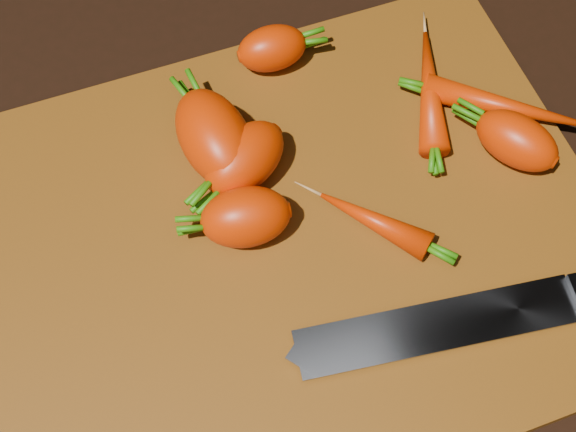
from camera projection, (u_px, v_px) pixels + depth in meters
name	position (u px, v px, depth m)	size (l,w,h in m)	color
ground	(292.00, 247.00, 0.65)	(2.00, 2.00, 0.01)	black
cutting_board	(292.00, 240.00, 0.64)	(0.50, 0.40, 0.01)	#80440B
carrot_0	(246.00, 217.00, 0.62)	(0.07, 0.05, 0.05)	#F03000
carrot_1	(215.00, 138.00, 0.65)	(0.10, 0.06, 0.06)	#F03000
carrot_2	(245.00, 159.00, 0.64)	(0.08, 0.05, 0.05)	#F03000
carrot_3	(272.00, 48.00, 0.70)	(0.06, 0.04, 0.04)	#F03000
carrot_4	(517.00, 140.00, 0.65)	(0.07, 0.04, 0.04)	#F03000
carrot_5	(430.00, 89.00, 0.69)	(0.13, 0.03, 0.03)	#F03000
carrot_6	(507.00, 107.00, 0.68)	(0.14, 0.02, 0.02)	#F03000
carrot_7	(374.00, 221.00, 0.63)	(0.09, 0.02, 0.02)	#F03000
knife	(465.00, 321.00, 0.59)	(0.35, 0.08, 0.02)	gray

